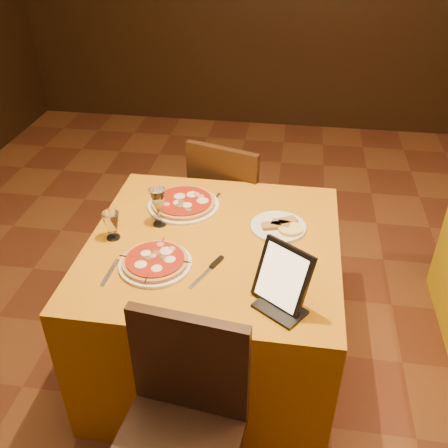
# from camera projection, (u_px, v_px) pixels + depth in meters

# --- Properties ---
(floor) EXTENTS (6.00, 7.00, 0.01)m
(floor) POSITION_uv_depth(u_px,v_px,m) (331.00, 428.00, 2.27)
(floor) COLOR #5E2D19
(floor) RESTS_ON ground
(main_table) EXTENTS (1.10, 1.10, 0.75)m
(main_table) POSITION_uv_depth(u_px,v_px,m) (214.00, 304.00, 2.40)
(main_table) COLOR #C2760C
(main_table) RESTS_ON floor
(chair_main_far) EXTENTS (0.49, 0.49, 0.91)m
(chair_main_far) POSITION_uv_depth(u_px,v_px,m) (236.00, 204.00, 3.01)
(chair_main_far) COLOR black
(chair_main_far) RESTS_ON floor
(pizza_near) EXTENTS (0.30, 0.30, 0.03)m
(pizza_near) POSITION_uv_depth(u_px,v_px,m) (155.00, 262.00, 2.05)
(pizza_near) COLOR white
(pizza_near) RESTS_ON main_table
(pizza_far) EXTENTS (0.34, 0.34, 0.03)m
(pizza_far) POSITION_uv_depth(u_px,v_px,m) (183.00, 204.00, 2.43)
(pizza_far) COLOR white
(pizza_far) RESTS_ON main_table
(cutlet_dish) EXTENTS (0.25, 0.25, 0.03)m
(cutlet_dish) POSITION_uv_depth(u_px,v_px,m) (278.00, 226.00, 2.27)
(cutlet_dish) COLOR white
(cutlet_dish) RESTS_ON main_table
(wine_glass) EXTENTS (0.08, 0.08, 0.19)m
(wine_glass) POSITION_uv_depth(u_px,v_px,m) (158.00, 207.00, 2.25)
(wine_glass) COLOR #D3CE78
(wine_glass) RESTS_ON main_table
(water_glass) EXTENTS (0.08, 0.08, 0.13)m
(water_glass) POSITION_uv_depth(u_px,v_px,m) (112.00, 226.00, 2.18)
(water_glass) COLOR white
(water_glass) RESTS_ON main_table
(tablet) EXTENTS (0.23, 0.20, 0.24)m
(tablet) POSITION_uv_depth(u_px,v_px,m) (283.00, 276.00, 1.81)
(tablet) COLOR black
(tablet) RESTS_ON main_table
(knife) EXTENTS (0.10, 0.19, 0.01)m
(knife) POSITION_uv_depth(u_px,v_px,m) (205.00, 274.00, 2.00)
(knife) COLOR #AFAFB6
(knife) RESTS_ON main_table
(fork_near) EXTENTS (0.03, 0.17, 0.01)m
(fork_near) POSITION_uv_depth(u_px,v_px,m) (110.00, 273.00, 2.01)
(fork_near) COLOR #B0AFB6
(fork_near) RESTS_ON main_table
(fork_far) EXTENTS (0.05, 0.14, 0.01)m
(fork_far) POSITION_uv_depth(u_px,v_px,m) (214.00, 200.00, 2.48)
(fork_far) COLOR #AEAEB5
(fork_far) RESTS_ON main_table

